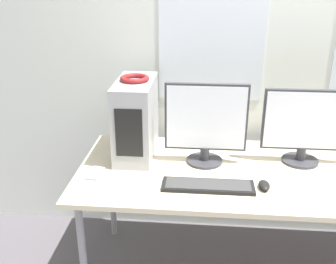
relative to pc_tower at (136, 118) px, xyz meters
The scene contains 9 objects.
wall_back 1.13m from the pc_tower, 21.68° to the left, with size 8.00×0.07×2.70m.
desk 1.04m from the pc_tower, ahead, with size 2.58×0.87×0.75m.
pc_tower is the anchor object (origin of this frame).
headphones 0.24m from the pc_tower, 90.00° to the left, with size 0.17×0.17×0.03m.
monitor_main 0.42m from the pc_tower, 11.03° to the right, with size 0.47×0.21×0.48m.
monitor_right_near 0.98m from the pc_tower, ahead, with size 0.48×0.21×0.44m.
keyboard 0.62m from the pc_tower, 41.10° to the right, with size 0.48×0.14×0.02m.
mouse 0.84m from the pc_tower, 26.46° to the right, with size 0.06×0.10×0.04m.
cell_phone 0.41m from the pc_tower, 123.42° to the right, with size 0.09×0.16×0.01m.
Camera 1 is at (-0.60, -1.57, 1.79)m, focal length 42.00 mm.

